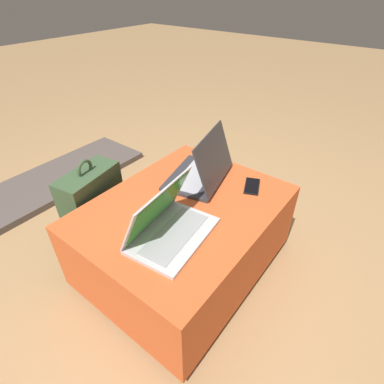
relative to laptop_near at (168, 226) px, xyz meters
name	(u,v)px	position (x,y,z in m)	size (l,w,h in m)	color
ground_plane	(185,265)	(0.19, 0.07, -0.47)	(14.00, 14.00, 0.00)	tan
ottoman	(184,238)	(0.19, 0.07, -0.26)	(0.94, 0.74, 0.42)	maroon
laptop_near	(168,226)	(0.00, 0.00, 0.00)	(0.39, 0.28, 0.24)	silver
laptop_far	(203,170)	(0.41, 0.13, 0.00)	(0.41, 0.34, 0.26)	#333338
cell_phone	(252,186)	(0.51, -0.11, -0.04)	(0.16, 0.12, 0.01)	black
backpack	(94,211)	(0.03, 0.58, -0.24)	(0.35, 0.25, 0.55)	#385133
fireplace_hearth	(52,181)	(0.19, 1.35, -0.45)	(1.40, 0.50, 0.04)	#564C47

